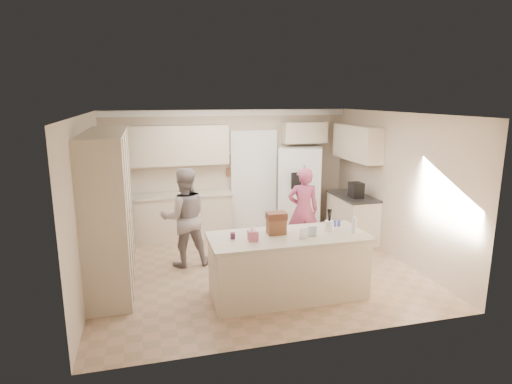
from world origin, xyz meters
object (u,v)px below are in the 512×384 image
object	(u,v)px
utensil_crock	(329,226)
teen_boy	(185,217)
coffee_maker	(356,190)
island_base	(288,267)
tissue_box	(253,236)
dollhouse_body	(276,227)
refrigerator	(300,188)
teen_girl	(303,210)

from	to	relation	value
utensil_crock	teen_boy	size ratio (longest dim) A/B	0.09
utensil_crock	teen_boy	distance (m)	2.50
coffee_maker	island_base	xyz separation A→B (m)	(-2.05, -1.90, -0.63)
tissue_box	dollhouse_body	xyz separation A→B (m)	(0.40, 0.20, 0.04)
refrigerator	coffee_maker	size ratio (longest dim) A/B	6.00
teen_boy	teen_girl	xyz separation A→B (m)	(2.20, 0.13, -0.06)
utensil_crock	dollhouse_body	size ratio (longest dim) A/B	0.58
utensil_crock	teen_girl	world-z (taller)	teen_girl
island_base	coffee_maker	bearing A→B (deg)	42.83
refrigerator	utensil_crock	size ratio (longest dim) A/B	12.00
coffee_maker	utensil_crock	bearing A→B (deg)	-127.12
utensil_crock	teen_girl	distance (m)	1.68
dollhouse_body	teen_girl	world-z (taller)	teen_girl
tissue_box	refrigerator	bearing A→B (deg)	59.57
refrigerator	tissue_box	bearing A→B (deg)	-98.01
refrigerator	teen_girl	distance (m)	1.45
refrigerator	teen_girl	size ratio (longest dim) A/B	1.13
teen_boy	tissue_box	bearing A→B (deg)	111.65
island_base	teen_boy	size ratio (longest dim) A/B	1.29
coffee_maker	tissue_box	distance (m)	3.28
tissue_box	dollhouse_body	size ratio (longest dim) A/B	0.54
refrigerator	teen_boy	distance (m)	3.05
utensil_crock	tissue_box	bearing A→B (deg)	-172.87
tissue_box	utensil_crock	bearing A→B (deg)	7.13
coffee_maker	utensil_crock	xyz separation A→B (m)	(-1.40, -1.85, -0.07)
utensil_crock	tissue_box	size ratio (longest dim) A/B	1.07
utensil_crock	dollhouse_body	xyz separation A→B (m)	(-0.80, 0.05, 0.04)
island_base	refrigerator	bearing A→B (deg)	66.83
tissue_box	teen_boy	distance (m)	1.85
refrigerator	teen_boy	world-z (taller)	refrigerator
island_base	teen_girl	world-z (taller)	teen_girl
tissue_box	dollhouse_body	bearing A→B (deg)	26.57
utensil_crock	teen_boy	world-z (taller)	teen_boy
coffee_maker	teen_girl	bearing A→B (deg)	-170.30
tissue_box	teen_boy	xyz separation A→B (m)	(-0.78, 1.67, -0.14)
dollhouse_body	teen_boy	distance (m)	1.89
dollhouse_body	teen_boy	size ratio (longest dim) A/B	0.15
island_base	utensil_crock	xyz separation A→B (m)	(0.65, 0.05, 0.56)
utensil_crock	dollhouse_body	world-z (taller)	dollhouse_body
tissue_box	teen_girl	distance (m)	2.30
coffee_maker	utensil_crock	world-z (taller)	coffee_maker
refrigerator	teen_girl	xyz separation A→B (m)	(-0.44, -1.38, -0.10)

